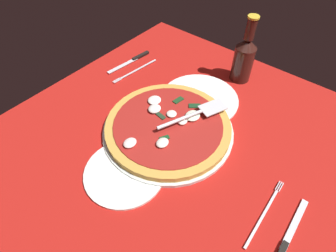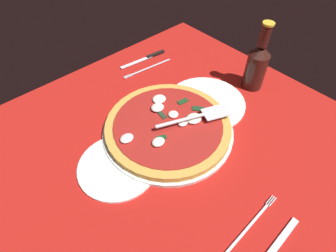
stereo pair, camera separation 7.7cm
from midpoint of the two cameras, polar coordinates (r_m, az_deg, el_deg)
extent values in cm
cube|color=#AC1913|center=(76.48, 5.33, -4.07)|extent=(97.74, 97.74, 0.80)
cube|color=white|center=(69.85, -23.23, -17.44)|extent=(6.52, 6.52, 0.10)
cube|color=white|center=(77.50, -27.34, -10.24)|extent=(6.52, 6.52, 0.10)
cube|color=silver|center=(66.76, -15.66, -18.59)|extent=(6.52, 6.52, 0.10)
cube|color=white|center=(73.58, -20.95, -11.07)|extent=(6.52, 6.52, 0.10)
cube|color=white|center=(81.91, -25.05, -4.89)|extent=(6.52, 6.52, 0.10)
cube|color=white|center=(91.36, -28.29, 0.11)|extent=(6.52, 6.52, 0.10)
cube|color=white|center=(64.83, -7.41, -19.48)|extent=(6.52, 6.52, 0.10)
cube|color=white|center=(70.64, -13.91, -11.82)|extent=(6.52, 6.52, 0.10)
cube|color=silver|center=(78.21, -19.00, -5.37)|extent=(6.52, 6.52, 0.10)
cube|color=silver|center=(87.08, -23.05, -0.11)|extent=(6.52, 6.52, 0.10)
cube|color=silver|center=(96.90, -26.31, 4.13)|extent=(6.52, 6.52, 0.10)
cube|color=silver|center=(64.19, 1.26, -20.01)|extent=(6.52, 6.52, 0.10)
cube|color=silver|center=(68.83, -6.33, -12.43)|extent=(6.52, 6.52, 0.10)
cube|color=white|center=(75.46, -12.42, -5.83)|extent=(6.52, 6.52, 0.10)
cube|color=white|center=(83.61, -17.32, -0.35)|extent=(6.52, 6.52, 0.10)
cube|color=silver|center=(92.88, -21.28, 4.10)|extent=(6.52, 6.52, 0.10)
cube|color=white|center=(64.86, 9.95, -20.12)|extent=(6.52, 6.52, 0.10)
cube|color=white|center=(68.22, 1.54, -12.84)|extent=(6.52, 6.52, 0.10)
cube|color=silver|center=(73.77, -5.44, -6.23)|extent=(6.52, 6.52, 0.10)
cube|color=white|center=(81.04, -11.16, -0.61)|extent=(6.52, 6.52, 0.10)
cube|color=silver|center=(89.63, -15.85, 4.03)|extent=(6.52, 6.52, 0.10)
cube|color=white|center=(99.20, -19.72, 7.79)|extent=(6.52, 6.52, 0.10)
cube|color=silver|center=(66.81, 18.30, -19.82)|extent=(6.52, 6.52, 0.10)
cube|color=white|center=(68.85, 9.43, -13.01)|extent=(6.52, 6.52, 0.10)
cube|color=silver|center=(73.20, 1.78, -6.55)|extent=(6.52, 6.52, 0.10)
cube|color=silver|center=(79.47, -4.68, -0.87)|extent=(6.52, 6.52, 0.10)
cube|color=white|center=(87.24, -10.07, 3.91)|extent=(6.52, 6.52, 0.10)
cube|color=silver|center=(96.16, -14.57, 7.83)|extent=(6.52, 6.52, 0.10)
cube|color=white|center=(69.93, 25.99, -19.20)|extent=(6.52, 6.52, 0.10)
cube|color=white|center=(70.69, 17.05, -12.96)|extent=(6.52, 6.52, 0.10)
cube|color=white|center=(73.79, 9.00, -6.77)|extent=(6.52, 6.52, 0.10)
cube|color=white|center=(78.94, 1.98, -1.12)|extent=(6.52, 6.52, 0.10)
cube|color=white|center=(85.78, -4.03, 3.75)|extent=(6.52, 6.52, 0.10)
cube|color=white|center=(93.94, -9.12, 7.80)|extent=(6.52, 6.52, 0.10)
cube|color=white|center=(103.11, -13.43, 11.13)|extent=(6.52, 6.52, 0.10)
cube|color=silver|center=(74.07, 32.86, -18.37)|extent=(6.52, 6.52, 0.10)
cube|color=silver|center=(73.65, 24.15, -12.70)|extent=(6.52, 6.52, 0.10)
cube|color=white|center=(75.51, 16.00, -6.88)|extent=(6.52, 6.52, 0.10)
cube|color=silver|center=(79.49, 8.63, -1.36)|extent=(6.52, 6.52, 0.10)
cube|color=silver|center=(85.30, 2.14, 3.54)|extent=(6.52, 6.52, 0.10)
cube|color=white|center=(92.58, -3.47, 7.70)|extent=(6.52, 6.52, 0.10)
cube|color=white|center=(101.03, -8.29, 11.17)|extent=(6.52, 6.52, 0.10)
cube|color=white|center=(77.59, 30.61, -12.31)|extent=(6.52, 6.52, 0.10)
cube|color=white|center=(78.28, 22.60, -6.89)|extent=(6.52, 6.52, 0.10)
cube|color=white|center=(81.09, 15.11, -1.58)|extent=(6.52, 6.52, 0.10)
cube|color=silver|center=(85.80, 8.32, 3.29)|extent=(6.52, 6.52, 0.10)
cube|color=silver|center=(92.13, 2.29, 7.53)|extent=(6.52, 6.52, 0.10)
cube|color=silver|center=(99.77, -2.98, 11.11)|extent=(6.52, 6.52, 0.10)
cube|color=white|center=(108.45, -7.55, 14.07)|extent=(6.52, 6.52, 0.10)
cube|color=silver|center=(82.00, 28.67, -6.81)|extent=(6.52, 6.52, 0.10)
cube|color=white|center=(83.67, 21.26, -1.77)|extent=(6.52, 6.52, 0.10)
cube|color=white|center=(87.28, 14.34, 3.00)|extent=(6.52, 6.52, 0.10)
cube|color=white|center=(92.60, 8.04, 7.27)|extent=(6.52, 6.52, 0.10)
cube|color=silver|center=(99.36, 2.42, 10.95)|extent=(6.52, 6.52, 0.10)
cube|color=silver|center=(107.27, -2.55, 14.04)|extent=(6.52, 6.52, 0.10)
cube|color=silver|center=(87.16, 26.99, -1.92)|extent=(6.52, 6.52, 0.10)
cube|color=white|center=(89.69, 20.10, 2.70)|extent=(6.52, 6.52, 0.10)
cube|color=silver|center=(93.98, 13.68, 6.96)|extent=(6.52, 6.52, 0.10)
cube|color=white|center=(99.79, 7.81, 10.70)|extent=(6.52, 6.52, 0.10)
cube|color=silver|center=(106.89, 2.53, 13.90)|extent=(6.52, 6.52, 0.10)
cube|color=white|center=(115.02, -2.16, 16.59)|extent=(6.52, 6.52, 0.10)
cube|color=silver|center=(91.45, 32.23, -2.05)|extent=(6.52, 6.52, 0.10)
cube|color=white|center=(92.96, 25.51, 2.40)|extent=(6.52, 6.52, 0.10)
cube|color=white|center=(96.22, 19.09, 6.59)|extent=(6.52, 6.52, 0.10)
cube|color=silver|center=(101.07, 13.09, 10.37)|extent=(6.52, 6.52, 0.10)
cube|color=silver|center=(107.29, 7.60, 13.66)|extent=(6.52, 6.52, 0.10)
cube|color=silver|center=(114.66, 2.63, 16.46)|extent=(6.52, 6.52, 0.10)
cube|color=white|center=(96.99, 30.51, 2.09)|extent=(6.52, 6.52, 0.10)
cube|color=silver|center=(99.27, 24.20, 6.18)|extent=(6.52, 6.52, 0.10)
cube|color=white|center=(103.16, 18.20, 9.96)|extent=(6.52, 6.52, 0.10)
cube|color=silver|center=(108.48, 12.58, 13.32)|extent=(6.52, 6.52, 0.10)
cube|color=silver|center=(115.04, 7.41, 16.23)|extent=(6.52, 6.52, 0.10)
cube|color=white|center=(122.64, 2.72, 18.69)|extent=(6.52, 6.52, 0.10)
cube|color=silver|center=(103.05, 28.97, 5.76)|extent=(6.52, 6.52, 0.10)
cube|color=white|center=(106.01, 23.05, 9.50)|extent=(6.52, 6.52, 0.10)
cube|color=white|center=(110.43, 17.40, 12.90)|extent=(6.52, 6.52, 0.10)
cube|color=white|center=(116.15, 12.12, 15.89)|extent=(6.52, 6.52, 0.10)
cube|color=silver|center=(122.99, 7.25, 18.46)|extent=(6.52, 6.52, 0.10)
cylinder|color=silver|center=(78.15, 2.81, -0.99)|extent=(37.09, 37.09, 1.40)
cylinder|color=white|center=(71.26, -7.40, -8.58)|extent=(20.49, 20.49, 1.00)
cylinder|color=white|center=(87.81, 10.39, 4.69)|extent=(24.70, 24.70, 1.00)
cylinder|color=gold|center=(76.98, 2.85, -0.22)|extent=(35.45, 35.45, 1.74)
cylinder|color=maroon|center=(76.22, 2.88, 0.29)|extent=(30.77, 30.77, 0.30)
ellipsoid|color=white|center=(79.70, 11.47, 2.44)|extent=(4.30, 4.17, 0.92)
ellipsoid|color=white|center=(82.53, 0.81, 5.53)|extent=(4.14, 3.85, 0.98)
ellipsoid|color=white|center=(70.99, 1.06, -3.50)|extent=(3.60, 3.00, 1.15)
ellipsoid|color=white|center=(75.91, 6.02, 0.51)|extent=(2.97, 2.43, 1.03)
ellipsoid|color=white|center=(79.59, 0.54, 3.76)|extent=(3.92, 3.53, 1.34)
ellipsoid|color=white|center=(72.12, -5.61, -2.73)|extent=(3.75, 3.10, 1.11)
ellipsoid|color=silver|center=(77.41, 8.26, 1.44)|extent=(4.58, 4.04, 1.11)
ellipsoid|color=white|center=(78.11, 3.94, 2.32)|extent=(2.93, 2.93, 0.86)
cube|color=#1B401F|center=(82.66, 5.79, 5.00)|extent=(3.59, 2.16, 0.30)
cube|color=#183D21|center=(80.93, 9.04, 3.44)|extent=(3.61, 3.85, 0.30)
cube|color=#213823|center=(78.08, 1.62, 2.13)|extent=(1.75, 3.24, 0.30)
cube|color=#12411E|center=(72.51, 1.64, -2.57)|extent=(2.95, 2.41, 0.30)
cube|color=silver|center=(78.95, 12.72, 2.69)|extent=(8.69, 7.32, 0.30)
cylinder|color=silver|center=(74.61, 5.51, 0.98)|extent=(13.53, 6.41, 1.00)
cube|color=white|center=(66.49, 21.69, -21.77)|extent=(20.77, 14.54, 0.60)
cube|color=silver|center=(66.14, 19.42, -20.07)|extent=(16.77, 1.10, 0.25)
cube|color=silver|center=(71.23, 24.04, -14.53)|extent=(3.01, 0.31, 0.25)
cube|color=silver|center=(71.25, 23.74, -14.34)|extent=(3.01, 0.31, 0.25)
cube|color=silver|center=(71.26, 23.44, -14.14)|extent=(3.01, 0.31, 0.25)
cube|color=silver|center=(67.68, 25.51, -21.23)|extent=(14.07, 1.81, 0.25)
cube|color=white|center=(103.04, -2.21, 12.71)|extent=(18.33, 14.50, 0.60)
cube|color=silver|center=(100.86, -1.31, 12.16)|extent=(16.24, 2.55, 0.25)
cube|color=silver|center=(97.21, -6.23, 10.31)|extent=(3.00, 0.58, 0.25)
cube|color=silver|center=(96.90, -6.10, 10.19)|extent=(3.00, 0.58, 0.25)
cube|color=silver|center=(96.59, -5.96, 10.06)|extent=(3.00, 0.58, 0.25)
cube|color=black|center=(107.19, -0.50, 14.73)|extent=(7.60, 2.09, 0.80)
cube|color=silver|center=(103.58, -4.44, 13.09)|extent=(13.22, 2.97, 0.25)
cylinder|color=#351712|center=(95.01, 19.99, 10.60)|extent=(6.74, 6.74, 12.36)
cone|color=#351712|center=(90.93, 21.25, 14.43)|extent=(6.74, 6.74, 3.02)
cylinder|color=#351712|center=(88.60, 22.13, 17.01)|extent=(3.05, 3.05, 6.68)
cylinder|color=gold|center=(86.99, 22.84, 19.03)|extent=(3.51, 3.51, 0.60)
camera|label=1|loc=(0.04, -87.13, 3.15)|focal=29.19mm
camera|label=2|loc=(0.04, 92.87, -3.15)|focal=29.19mm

